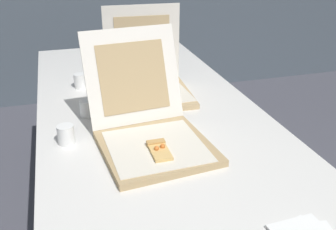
# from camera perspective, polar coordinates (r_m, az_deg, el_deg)

# --- Properties ---
(table) EXTENTS (0.86, 2.06, 0.73)m
(table) POSITION_cam_1_polar(r_m,az_deg,el_deg) (1.53, -2.35, -1.41)
(table) COLOR silver
(table) RESTS_ON ground
(pizza_box_front) EXTENTS (0.38, 0.49, 0.34)m
(pizza_box_front) POSITION_cam_1_polar(r_m,az_deg,el_deg) (1.27, -2.54, -2.29)
(pizza_box_front) COLOR tan
(pizza_box_front) RESTS_ON table
(pizza_box_middle) EXTENTS (0.36, 0.36, 0.36)m
(pizza_box_middle) POSITION_cam_1_polar(r_m,az_deg,el_deg) (1.68, -2.93, 4.81)
(pizza_box_middle) COLOR tan
(pizza_box_middle) RESTS_ON table
(cup_white_mid) EXTENTS (0.06, 0.06, 0.06)m
(cup_white_mid) POSITION_cam_1_polar(r_m,az_deg,el_deg) (1.51, -11.80, 1.01)
(cup_white_mid) COLOR white
(cup_white_mid) RESTS_ON table
(cup_white_far) EXTENTS (0.06, 0.06, 0.06)m
(cup_white_far) POSITION_cam_1_polar(r_m,az_deg,el_deg) (1.79, -12.76, 4.91)
(cup_white_far) COLOR white
(cup_white_far) RESTS_ON table
(cup_white_near_center) EXTENTS (0.06, 0.06, 0.06)m
(cup_white_near_center) POSITION_cam_1_polar(r_m,az_deg,el_deg) (1.33, -14.77, -2.81)
(cup_white_near_center) COLOR white
(cup_white_near_center) RESTS_ON table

